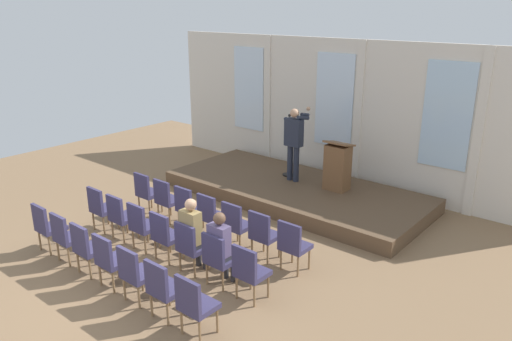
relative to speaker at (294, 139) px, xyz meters
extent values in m
plane|color=#846647|center=(0.22, -5.22, -1.36)|extent=(17.32, 17.32, 0.00)
cube|color=silver|center=(0.22, 1.44, 0.45)|extent=(10.51, 0.10, 3.62)
cube|color=silver|center=(-2.58, 1.38, 0.75)|extent=(1.06, 0.04, 2.32)
cube|color=silver|center=(-1.90, 1.38, 0.45)|extent=(0.20, 0.08, 3.62)
cube|color=silver|center=(0.22, 1.38, 0.75)|extent=(1.06, 0.04, 2.32)
cube|color=silver|center=(0.90, 1.38, 0.45)|extent=(0.20, 0.08, 3.62)
cube|color=silver|center=(3.02, 1.38, 0.75)|extent=(1.06, 0.04, 2.32)
cube|color=silver|center=(3.70, 1.38, 0.45)|extent=(0.20, 0.08, 3.62)
cube|color=brown|center=(0.22, -0.22, -1.20)|extent=(6.18, 2.71, 0.34)
cylinder|color=#232838|center=(-0.09, -0.02, -0.59)|extent=(0.14, 0.14, 0.87)
cylinder|color=#232838|center=(0.09, -0.02, -0.59)|extent=(0.14, 0.14, 0.87)
cube|color=#232838|center=(0.00, -0.02, 0.17)|extent=(0.42, 0.22, 0.65)
cube|color=navy|center=(0.00, 0.10, 0.25)|extent=(0.06, 0.01, 0.39)
sphere|color=tan|center=(0.00, -0.01, 0.63)|extent=(0.21, 0.21, 0.21)
cylinder|color=#232838|center=(-0.24, 0.06, 0.27)|extent=(0.09, 0.28, 0.45)
cylinder|color=#232838|center=(0.16, 0.12, 0.52)|extent=(0.15, 0.36, 0.15)
cylinder|color=#232838|center=(0.12, 0.25, 0.57)|extent=(0.11, 0.34, 0.15)
sphere|color=tan|center=(0.04, 0.51, 0.66)|extent=(0.10, 0.10, 0.10)
cylinder|color=black|center=(-0.31, 0.22, -1.01)|extent=(0.28, 0.28, 0.03)
cylinder|color=black|center=(-0.31, 0.22, -0.27)|extent=(0.02, 0.02, 1.45)
sphere|color=#262626|center=(-0.31, 0.22, 0.49)|extent=(0.07, 0.07, 0.07)
cube|color=brown|center=(1.13, 0.14, -0.50)|extent=(0.52, 0.40, 1.05)
cube|color=brown|center=(1.13, 0.16, 0.06)|extent=(0.60, 0.48, 0.14)
cylinder|color=olive|center=(-1.56, -2.80, -1.16)|extent=(0.04, 0.04, 0.40)
cylinder|color=olive|center=(-1.92, -2.80, -1.16)|extent=(0.04, 0.04, 0.40)
cylinder|color=olive|center=(-1.56, -3.14, -1.16)|extent=(0.04, 0.04, 0.40)
cylinder|color=olive|center=(-1.92, -3.14, -1.16)|extent=(0.04, 0.04, 0.40)
cube|color=#383356|center=(-1.74, -2.97, -0.92)|extent=(0.46, 0.44, 0.08)
cube|color=#383356|center=(-1.74, -3.16, -0.65)|extent=(0.46, 0.06, 0.46)
cylinder|color=olive|center=(-0.90, -2.80, -1.16)|extent=(0.04, 0.04, 0.40)
cylinder|color=olive|center=(-1.26, -2.80, -1.16)|extent=(0.04, 0.04, 0.40)
cylinder|color=olive|center=(-0.90, -3.14, -1.16)|extent=(0.04, 0.04, 0.40)
cylinder|color=olive|center=(-1.26, -3.14, -1.16)|extent=(0.04, 0.04, 0.40)
cube|color=#383356|center=(-1.08, -2.97, -0.92)|extent=(0.46, 0.44, 0.08)
cube|color=#383356|center=(-1.08, -3.16, -0.65)|extent=(0.46, 0.06, 0.46)
cylinder|color=olive|center=(-0.25, -2.80, -1.16)|extent=(0.04, 0.04, 0.40)
cylinder|color=olive|center=(-0.61, -2.80, -1.16)|extent=(0.04, 0.04, 0.40)
cylinder|color=olive|center=(-0.25, -3.14, -1.16)|extent=(0.04, 0.04, 0.40)
cylinder|color=olive|center=(-0.61, -3.14, -1.16)|extent=(0.04, 0.04, 0.40)
cube|color=#383356|center=(-0.43, -2.97, -0.92)|extent=(0.46, 0.44, 0.08)
cube|color=#383356|center=(-0.43, -3.16, -0.65)|extent=(0.46, 0.06, 0.46)
cylinder|color=olive|center=(0.40, -2.80, -1.16)|extent=(0.04, 0.04, 0.40)
cylinder|color=olive|center=(0.04, -2.80, -1.16)|extent=(0.04, 0.04, 0.40)
cylinder|color=olive|center=(0.40, -3.14, -1.16)|extent=(0.04, 0.04, 0.40)
cylinder|color=olive|center=(0.04, -3.14, -1.16)|extent=(0.04, 0.04, 0.40)
cube|color=#383356|center=(0.22, -2.97, -0.92)|extent=(0.46, 0.44, 0.08)
cube|color=#383356|center=(0.22, -3.16, -0.65)|extent=(0.46, 0.06, 0.46)
cylinder|color=olive|center=(1.06, -2.80, -1.16)|extent=(0.04, 0.04, 0.40)
cylinder|color=olive|center=(0.70, -2.80, -1.16)|extent=(0.04, 0.04, 0.40)
cylinder|color=olive|center=(1.06, -3.14, -1.16)|extent=(0.04, 0.04, 0.40)
cylinder|color=olive|center=(0.70, -3.14, -1.16)|extent=(0.04, 0.04, 0.40)
cube|color=#383356|center=(0.88, -2.97, -0.92)|extent=(0.46, 0.44, 0.08)
cube|color=#383356|center=(0.88, -3.16, -0.65)|extent=(0.46, 0.06, 0.46)
cylinder|color=olive|center=(1.71, -2.80, -1.16)|extent=(0.04, 0.04, 0.40)
cylinder|color=olive|center=(1.35, -2.80, -1.16)|extent=(0.04, 0.04, 0.40)
cylinder|color=olive|center=(1.71, -3.14, -1.16)|extent=(0.04, 0.04, 0.40)
cylinder|color=olive|center=(1.35, -3.14, -1.16)|extent=(0.04, 0.04, 0.40)
cube|color=#383356|center=(1.53, -2.97, -0.92)|extent=(0.46, 0.44, 0.08)
cube|color=#383356|center=(1.53, -3.16, -0.65)|extent=(0.46, 0.06, 0.46)
cylinder|color=olive|center=(2.36, -2.80, -1.16)|extent=(0.04, 0.04, 0.40)
cylinder|color=olive|center=(2.00, -2.80, -1.16)|extent=(0.04, 0.04, 0.40)
cylinder|color=olive|center=(2.36, -3.14, -1.16)|extent=(0.04, 0.04, 0.40)
cylinder|color=olive|center=(2.00, -3.14, -1.16)|extent=(0.04, 0.04, 0.40)
cube|color=#383356|center=(2.18, -2.97, -0.92)|extent=(0.46, 0.44, 0.08)
cube|color=#383356|center=(2.18, -3.16, -0.65)|extent=(0.46, 0.06, 0.46)
cylinder|color=olive|center=(-1.56, -3.95, -1.16)|extent=(0.04, 0.04, 0.40)
cylinder|color=olive|center=(-1.92, -3.95, -1.16)|extent=(0.04, 0.04, 0.40)
cylinder|color=olive|center=(-1.56, -4.29, -1.16)|extent=(0.04, 0.04, 0.40)
cylinder|color=olive|center=(-1.92, -4.29, -1.16)|extent=(0.04, 0.04, 0.40)
cube|color=#383356|center=(-1.74, -4.12, -0.92)|extent=(0.46, 0.44, 0.08)
cube|color=#383356|center=(-1.74, -4.31, -0.65)|extent=(0.46, 0.06, 0.46)
cylinder|color=olive|center=(-0.90, -3.95, -1.16)|extent=(0.04, 0.04, 0.40)
cylinder|color=olive|center=(-1.26, -3.95, -1.16)|extent=(0.04, 0.04, 0.40)
cylinder|color=olive|center=(-0.90, -4.29, -1.16)|extent=(0.04, 0.04, 0.40)
cylinder|color=olive|center=(-1.26, -4.29, -1.16)|extent=(0.04, 0.04, 0.40)
cube|color=#383356|center=(-1.08, -4.12, -0.92)|extent=(0.46, 0.44, 0.08)
cube|color=#383356|center=(-1.08, -4.31, -0.65)|extent=(0.46, 0.06, 0.46)
cylinder|color=olive|center=(-0.25, -3.95, -1.16)|extent=(0.04, 0.04, 0.40)
cylinder|color=olive|center=(-0.61, -3.95, -1.16)|extent=(0.04, 0.04, 0.40)
cylinder|color=olive|center=(-0.25, -4.29, -1.16)|extent=(0.04, 0.04, 0.40)
cylinder|color=olive|center=(-0.61, -4.29, -1.16)|extent=(0.04, 0.04, 0.40)
cube|color=#383356|center=(-0.43, -4.12, -0.92)|extent=(0.46, 0.44, 0.08)
cube|color=#383356|center=(-0.43, -4.31, -0.65)|extent=(0.46, 0.06, 0.46)
cylinder|color=olive|center=(0.40, -3.95, -1.16)|extent=(0.04, 0.04, 0.40)
cylinder|color=olive|center=(0.04, -3.95, -1.16)|extent=(0.04, 0.04, 0.40)
cylinder|color=olive|center=(0.40, -4.29, -1.16)|extent=(0.04, 0.04, 0.40)
cylinder|color=olive|center=(0.04, -4.29, -1.16)|extent=(0.04, 0.04, 0.40)
cube|color=#383356|center=(0.22, -4.12, -0.92)|extent=(0.46, 0.44, 0.08)
cube|color=#383356|center=(0.22, -4.31, -0.65)|extent=(0.46, 0.06, 0.46)
cylinder|color=olive|center=(1.06, -3.95, -1.16)|extent=(0.04, 0.04, 0.40)
cylinder|color=olive|center=(0.70, -3.95, -1.16)|extent=(0.04, 0.04, 0.40)
cylinder|color=olive|center=(1.06, -4.29, -1.16)|extent=(0.04, 0.04, 0.40)
cylinder|color=olive|center=(0.70, -4.29, -1.16)|extent=(0.04, 0.04, 0.40)
cube|color=#383356|center=(0.88, -4.12, -0.92)|extent=(0.46, 0.44, 0.08)
cube|color=#383356|center=(0.88, -4.31, -0.65)|extent=(0.46, 0.06, 0.46)
cylinder|color=#2D2D33|center=(0.79, -3.94, -1.14)|extent=(0.10, 0.10, 0.44)
cylinder|color=#2D2D33|center=(0.97, -3.94, -1.14)|extent=(0.10, 0.10, 0.44)
cube|color=#2D2D33|center=(0.88, -4.06, -0.86)|extent=(0.34, 0.36, 0.12)
cube|color=#997F4C|center=(0.88, -4.17, -0.51)|extent=(0.36, 0.20, 0.58)
sphere|color=tan|center=(0.88, -4.15, -0.12)|extent=(0.20, 0.20, 0.20)
cylinder|color=olive|center=(1.71, -3.95, -1.16)|extent=(0.04, 0.04, 0.40)
cylinder|color=olive|center=(1.35, -3.95, -1.16)|extent=(0.04, 0.04, 0.40)
cylinder|color=olive|center=(1.71, -4.29, -1.16)|extent=(0.04, 0.04, 0.40)
cylinder|color=olive|center=(1.35, -4.29, -1.16)|extent=(0.04, 0.04, 0.40)
cube|color=#383356|center=(1.53, -4.12, -0.92)|extent=(0.46, 0.44, 0.08)
cube|color=#383356|center=(1.53, -4.31, -0.65)|extent=(0.46, 0.06, 0.46)
cylinder|color=#2D2D33|center=(1.44, -3.94, -1.14)|extent=(0.10, 0.10, 0.44)
cylinder|color=#2D2D33|center=(1.62, -3.94, -1.14)|extent=(0.10, 0.10, 0.44)
cube|color=#2D2D33|center=(1.53, -4.06, -0.86)|extent=(0.34, 0.36, 0.12)
cube|color=#594C72|center=(1.53, -4.17, -0.55)|extent=(0.36, 0.20, 0.51)
sphere|color=brown|center=(1.53, -4.15, -0.18)|extent=(0.20, 0.20, 0.20)
cylinder|color=olive|center=(2.36, -3.95, -1.16)|extent=(0.04, 0.04, 0.40)
cylinder|color=olive|center=(2.00, -3.95, -1.16)|extent=(0.04, 0.04, 0.40)
cylinder|color=olive|center=(2.36, -4.29, -1.16)|extent=(0.04, 0.04, 0.40)
cylinder|color=olive|center=(2.00, -4.29, -1.16)|extent=(0.04, 0.04, 0.40)
cube|color=#383356|center=(2.18, -4.12, -0.92)|extent=(0.46, 0.44, 0.08)
cube|color=#383356|center=(2.18, -4.31, -0.65)|extent=(0.46, 0.06, 0.46)
cylinder|color=olive|center=(-1.56, -5.09, -1.16)|extent=(0.04, 0.04, 0.40)
cylinder|color=olive|center=(-1.92, -5.09, -1.16)|extent=(0.04, 0.04, 0.40)
cylinder|color=olive|center=(-1.56, -5.43, -1.16)|extent=(0.04, 0.04, 0.40)
cylinder|color=olive|center=(-1.92, -5.43, -1.16)|extent=(0.04, 0.04, 0.40)
cube|color=#383356|center=(-1.74, -5.26, -0.92)|extent=(0.46, 0.44, 0.08)
cube|color=#383356|center=(-1.74, -5.45, -0.65)|extent=(0.46, 0.06, 0.46)
cylinder|color=olive|center=(-0.90, -5.09, -1.16)|extent=(0.04, 0.04, 0.40)
cylinder|color=olive|center=(-1.26, -5.09, -1.16)|extent=(0.04, 0.04, 0.40)
cylinder|color=olive|center=(-0.90, -5.43, -1.16)|extent=(0.04, 0.04, 0.40)
cylinder|color=olive|center=(-1.26, -5.43, -1.16)|extent=(0.04, 0.04, 0.40)
cube|color=#383356|center=(-1.08, -5.26, -0.92)|extent=(0.46, 0.44, 0.08)
cube|color=#383356|center=(-1.08, -5.45, -0.65)|extent=(0.46, 0.06, 0.46)
cylinder|color=olive|center=(-0.25, -5.09, -1.16)|extent=(0.04, 0.04, 0.40)
cylinder|color=olive|center=(-0.61, -5.09, -1.16)|extent=(0.04, 0.04, 0.40)
cylinder|color=olive|center=(-0.25, -5.43, -1.16)|extent=(0.04, 0.04, 0.40)
cylinder|color=olive|center=(-0.61, -5.43, -1.16)|extent=(0.04, 0.04, 0.40)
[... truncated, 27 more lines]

